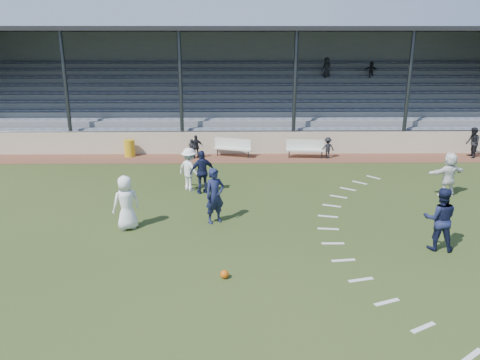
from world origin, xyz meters
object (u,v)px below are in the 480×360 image
player_white_lead (126,203)px  official (473,143)px  trash_bin (130,148)px  player_navy_lead (215,196)px  football (225,274)px  bench_left (233,146)px  bench_right (305,147)px

player_white_lead → official: 18.50m
trash_bin → player_navy_lead: size_ratio=0.46×
football → player_white_lead: size_ratio=0.13×
football → official: official is taller
bench_left → bench_right: same height
player_navy_lead → official: 15.76m
trash_bin → official: bearing=-1.4°
football → official: 17.95m
bench_left → trash_bin: 5.47m
football → player_navy_lead: bearing=95.8°
trash_bin → player_white_lead: (1.99, -9.70, 0.45)m
bench_right → player_navy_lead: 9.82m
player_white_lead → official: size_ratio=1.15×
player_navy_lead → official: size_ratio=1.21×
bench_right → player_white_lead: size_ratio=1.10×
player_white_lead → player_navy_lead: (2.89, 0.52, 0.05)m
bench_right → official: size_ratio=1.27×
bench_right → trash_bin: size_ratio=2.27×
player_navy_lead → player_white_lead: bearing=158.2°
bench_left → bench_right: 3.81m
bench_right → player_white_lead: player_white_lead is taller
player_navy_lead → football: bearing=-116.2°
trash_bin → official: 18.01m
bench_right → player_navy_lead: player_navy_lead is taller
football → player_navy_lead: (-0.40, 3.90, 0.85)m
bench_left → official: bearing=16.0°
player_white_lead → bench_right: bearing=-158.9°
player_navy_lead → trash_bin: bearing=86.0°
bench_right → player_white_lead: 11.82m
bench_left → official: size_ratio=1.27×
player_navy_lead → bench_right: bearing=31.5°
bench_left → football: 13.01m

